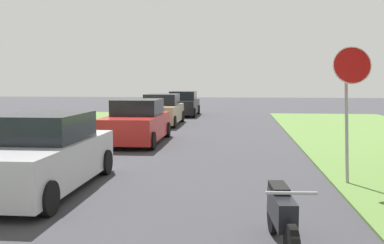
# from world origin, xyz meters

# --- Properties ---
(stop_sign_far) EXTENTS (0.81, 0.62, 2.93)m
(stop_sign_far) POSITION_xyz_m (3.93, 9.36, 2.17)
(stop_sign_far) COLOR #9EA0A5
(stop_sign_far) RESTS_ON grass_verge_right
(parked_sedan_silver) EXTENTS (1.99, 4.42, 1.57)m
(parked_sedan_silver) POSITION_xyz_m (-2.47, 8.20, 0.72)
(parked_sedan_silver) COLOR #BCBCC1
(parked_sedan_silver) RESTS_ON ground
(parked_sedan_red) EXTENTS (1.99, 4.42, 1.57)m
(parked_sedan_red) POSITION_xyz_m (-2.16, 15.37, 0.72)
(parked_sedan_red) COLOR red
(parked_sedan_red) RESTS_ON ground
(parked_sedan_tan) EXTENTS (1.99, 4.42, 1.57)m
(parked_sedan_tan) POSITION_xyz_m (-2.44, 22.00, 0.72)
(parked_sedan_tan) COLOR tan
(parked_sedan_tan) RESTS_ON ground
(parked_sedan_black) EXTENTS (1.99, 4.42, 1.57)m
(parked_sedan_black) POSITION_xyz_m (-2.13, 28.15, 0.72)
(parked_sedan_black) COLOR black
(parked_sedan_black) RESTS_ON ground
(parked_motorcycle) EXTENTS (0.60, 2.05, 0.97)m
(parked_motorcycle) POSITION_xyz_m (2.15, 5.40, 0.48)
(parked_motorcycle) COLOR black
(parked_motorcycle) RESTS_ON ground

